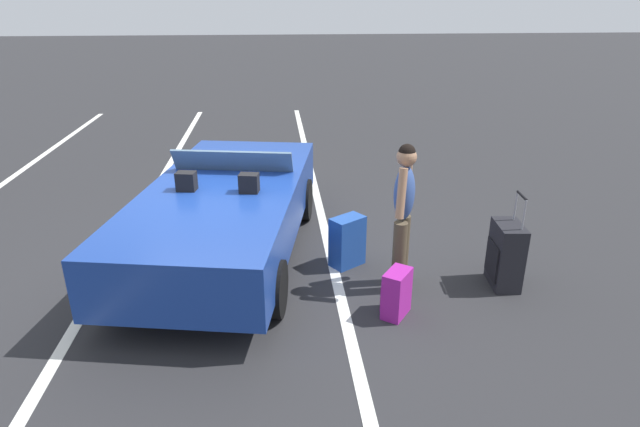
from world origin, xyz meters
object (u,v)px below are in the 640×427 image
(suitcase_small_carryon, at_px, (396,293))
(traveler_person, at_px, (403,210))
(suitcase_medium_bright, at_px, (347,242))
(convertible_car, at_px, (229,206))
(suitcase_large_black, at_px, (506,255))

(suitcase_small_carryon, height_order, traveler_person, traveler_person)
(suitcase_medium_bright, distance_m, suitcase_small_carryon, 1.19)
(suitcase_medium_bright, bearing_deg, suitcase_small_carryon, 162.51)
(convertible_car, xyz_separation_m, suitcase_large_black, (-1.21, -3.12, -0.22))
(convertible_car, distance_m, suitcase_small_carryon, 2.49)
(traveler_person, bearing_deg, suitcase_small_carryon, 96.47)
(suitcase_large_black, bearing_deg, suitcase_small_carryon, 25.74)
(convertible_car, distance_m, suitcase_large_black, 3.36)
(suitcase_small_carryon, bearing_deg, traveler_person, -70.48)
(convertible_car, xyz_separation_m, traveler_person, (-1.14, -1.94, 0.34))
(convertible_car, height_order, suitcase_medium_bright, convertible_car)
(suitcase_small_carryon, bearing_deg, convertible_car, -8.18)
(suitcase_medium_bright, bearing_deg, traveler_person, -172.14)
(convertible_car, relative_size, traveler_person, 2.65)
(convertible_car, height_order, suitcase_large_black, convertible_car)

